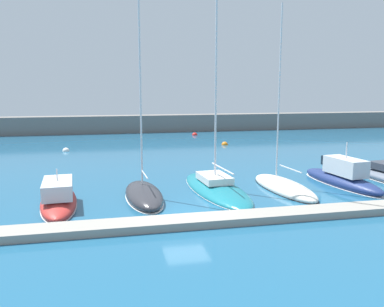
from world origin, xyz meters
The scene contains 11 objects.
ground_plane centered at (0.00, 0.00, 0.00)m, with size 120.00×120.00×0.00m, color #1E567A.
dock_pier centered at (0.00, -2.06, 0.21)m, with size 40.28×1.61×0.42m, color gray.
breakwater_seawall centered at (0.00, 43.21, 1.38)m, with size 108.00×2.82×2.75m, color slate.
motorboat_red_third centered at (-7.33, 3.13, 0.45)m, with size 2.68×7.51×2.62m.
sailboat_charcoal_fourth centered at (-2.09, 3.51, 0.29)m, with size 2.62×6.92×14.53m.
sailboat_teal_fifth centered at (3.09, 4.58, 0.24)m, with size 3.97×10.68×22.21m.
sailboat_ivory_sixth centered at (7.82, 3.71, 0.18)m, with size 2.93×7.87×13.33m.
motorboat_navy_seventh centered at (12.68, 4.19, 0.56)m, with size 2.97×8.40×3.51m.
mooring_buoy_orange centered at (10.32, 26.17, 0.00)m, with size 0.81×0.81×0.81m, color orange.
mooring_buoy_white centered at (-8.85, 25.22, 0.00)m, with size 0.79×0.79×0.79m, color white.
mooring_buoy_red centered at (8.91, 37.16, 0.00)m, with size 0.82×0.82×0.82m, color red.
Camera 1 is at (-4.38, -21.62, 7.13)m, focal length 37.25 mm.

